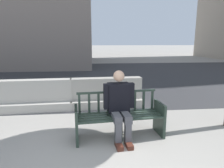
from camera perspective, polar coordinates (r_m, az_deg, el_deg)
name	(u,v)px	position (r m, az deg, el deg)	size (l,w,h in m)	color
street_asphalt	(91,75)	(11.16, -5.95, 2.50)	(120.00, 12.00, 0.01)	#333335
street_bench	(119,118)	(3.92, 2.10, -9.57)	(1.73, 0.68, 0.88)	#28382D
seated_person	(120,104)	(3.77, 2.18, -5.74)	(0.59, 0.75, 1.31)	black
jersey_barrier_centre	(106,95)	(5.72, -1.62, -3.16)	(2.02, 0.76, 0.84)	#9E998E
jersey_barrier_left	(35,98)	(5.84, -21.21, -3.69)	(2.03, 0.77, 0.84)	#ADA89E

